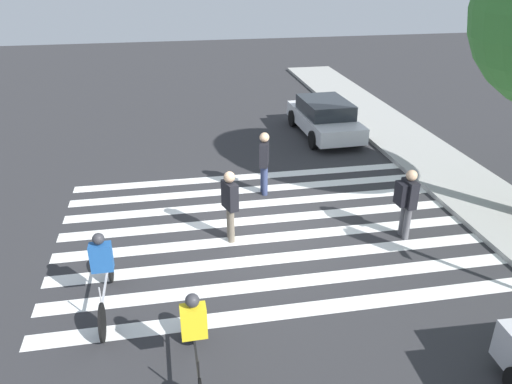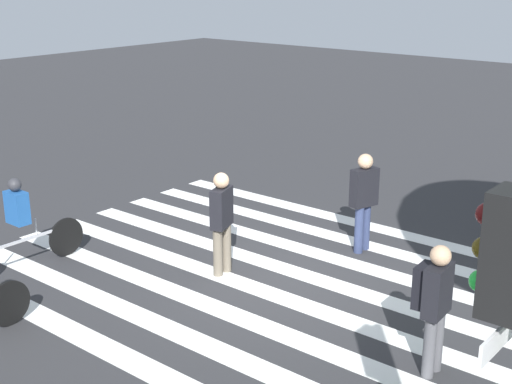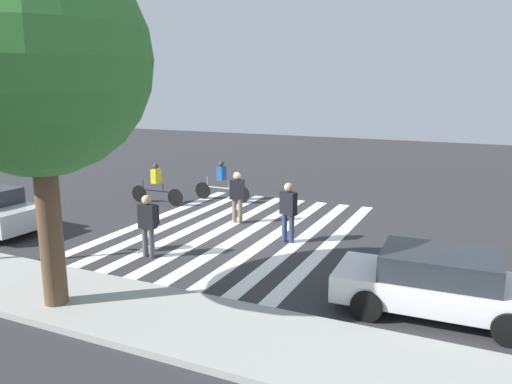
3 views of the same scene
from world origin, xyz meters
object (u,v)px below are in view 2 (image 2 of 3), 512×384
pedestrian_child_with_backpack (222,218)px  cyclist_near_curb (19,223)px  pedestrian_adult_yellow_jacket (364,197)px  traffic_light (511,333)px  pedestrian_adult_tall_backpack (434,299)px

pedestrian_child_with_backpack → cyclist_near_curb: 3.40m
pedestrian_child_with_backpack → cyclist_near_curb: size_ratio=0.71×
pedestrian_child_with_backpack → pedestrian_adult_yellow_jacket: pedestrian_adult_yellow_jacket is taller
cyclist_near_curb → pedestrian_adult_yellow_jacket: bearing=138.6°
traffic_light → cyclist_near_curb: 9.19m
traffic_light → pedestrian_child_with_backpack: traffic_light is taller
pedestrian_adult_tall_backpack → cyclist_near_curb: 6.93m
traffic_light → cyclist_near_curb: (-1.91, -8.81, -1.81)m
pedestrian_adult_tall_backpack → cyclist_near_curb: (1.46, -6.77, -0.15)m
cyclist_near_curb → pedestrian_child_with_backpack: bearing=128.1°
pedestrian_child_with_backpack → cyclist_near_curb: pedestrian_child_with_backpack is taller
traffic_light → pedestrian_adult_yellow_jacket: bearing=-142.6°
pedestrian_adult_yellow_jacket → cyclist_near_curb: pedestrian_adult_yellow_jacket is taller
traffic_light → pedestrian_adult_yellow_jacket: 8.15m
traffic_light → pedestrian_adult_tall_backpack: bearing=-148.8°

